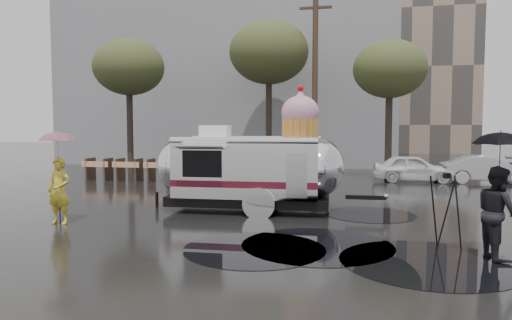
% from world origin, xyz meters
% --- Properties ---
extents(ground, '(120.00, 120.00, 0.00)m').
position_xyz_m(ground, '(0.00, 0.00, 0.00)').
color(ground, black).
rests_on(ground, ground).
extents(puddles, '(6.12, 7.17, 0.01)m').
position_xyz_m(puddles, '(4.04, 0.39, 0.01)').
color(puddles, black).
rests_on(puddles, ground).
extents(grey_building, '(22.00, 12.00, 13.00)m').
position_xyz_m(grey_building, '(-4.00, 24.00, 6.50)').
color(grey_building, slate).
rests_on(grey_building, ground).
extents(utility_pole, '(1.60, 0.28, 9.00)m').
position_xyz_m(utility_pole, '(2.50, 14.00, 4.62)').
color(utility_pole, '#473323').
rests_on(utility_pole, ground).
extents(tree_left, '(3.64, 3.64, 6.95)m').
position_xyz_m(tree_left, '(-7.00, 13.00, 5.48)').
color(tree_left, '#382D26').
rests_on(tree_left, ground).
extents(tree_mid, '(4.20, 4.20, 8.03)m').
position_xyz_m(tree_mid, '(0.00, 15.00, 6.34)').
color(tree_mid, '#382D26').
rests_on(tree_mid, ground).
extents(tree_right, '(3.36, 3.36, 6.42)m').
position_xyz_m(tree_right, '(6.00, 13.00, 5.06)').
color(tree_right, '#382D26').
rests_on(tree_right, ground).
extents(barricade_row, '(4.30, 0.80, 1.00)m').
position_xyz_m(barricade_row, '(-5.55, 9.96, 0.52)').
color(barricade_row, '#473323').
rests_on(barricade_row, ground).
extents(airstream_trailer, '(6.77, 2.65, 3.64)m').
position_xyz_m(airstream_trailer, '(1.43, 3.71, 1.28)').
color(airstream_trailer, silver).
rests_on(airstream_trailer, ground).
extents(person_left, '(0.60, 0.41, 1.64)m').
position_xyz_m(person_left, '(-2.87, 0.96, 0.82)').
color(person_left, gold).
rests_on(person_left, ground).
extents(umbrella_pink, '(1.12, 1.12, 2.31)m').
position_xyz_m(umbrella_pink, '(-2.87, 0.96, 1.93)').
color(umbrella_pink, '#CF849B').
rests_on(umbrella_pink, ground).
extents(person_right, '(0.59, 0.88, 1.69)m').
position_xyz_m(person_right, '(6.78, -0.24, 0.85)').
color(person_right, black).
rests_on(person_right, ground).
extents(umbrella_black, '(1.15, 1.15, 2.34)m').
position_xyz_m(umbrella_black, '(6.78, -0.24, 1.94)').
color(umbrella_black, black).
rests_on(umbrella_black, ground).
extents(tripod, '(0.61, 0.59, 1.51)m').
position_xyz_m(tripod, '(6.01, 0.30, 0.89)').
color(tripod, black).
rests_on(tripod, ground).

